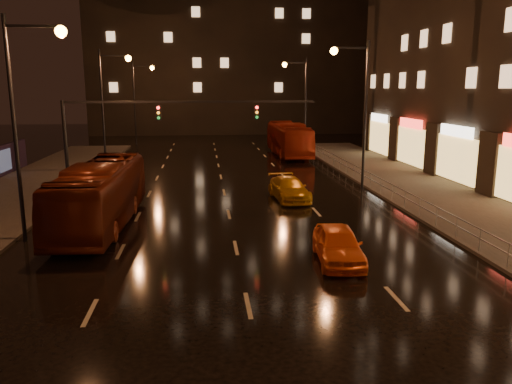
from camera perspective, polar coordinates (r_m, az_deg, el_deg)
ground at (r=31.84m, az=-3.51°, el=-0.77°), size 140.00×140.00×0.00m
sidewalk_right at (r=30.75m, az=22.99°, el=-2.02°), size 7.00×70.00×0.15m
building_distant at (r=83.95m, az=-2.50°, el=19.39°), size 44.00×16.00×36.00m
traffic_signal at (r=31.35m, az=-12.98°, el=7.51°), size 15.31×0.32×6.20m
railing_right at (r=31.83m, az=15.31°, el=0.47°), size 0.05×56.00×1.00m
bus_red at (r=26.63m, az=-17.32°, el=-0.24°), size 3.15×11.68×3.23m
bus_curb at (r=52.38m, az=3.75°, el=6.06°), size 2.99×12.18×3.38m
taxi_near at (r=20.52m, az=9.37°, el=-5.93°), size 2.11×4.44×1.47m
taxi_far at (r=31.54m, az=3.81°, el=0.39°), size 2.35×4.93×1.39m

